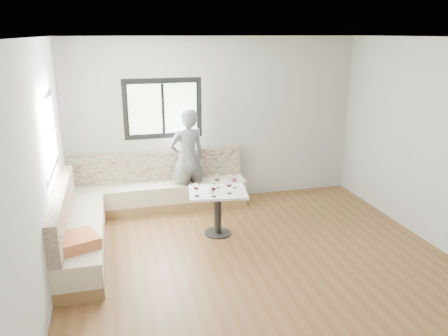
% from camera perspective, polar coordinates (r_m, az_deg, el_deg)
% --- Properties ---
extents(room, '(5.01, 5.01, 2.81)m').
position_cam_1_polar(room, '(5.25, 4.32, 1.32)').
color(room, brown).
rests_on(room, ground).
extents(banquette, '(2.92, 2.80, 0.95)m').
position_cam_1_polar(banquette, '(6.79, -12.45, -4.92)').
color(banquette, brown).
rests_on(banquette, ground).
extents(table, '(0.90, 0.75, 0.67)m').
position_cam_1_polar(table, '(6.34, -0.83, -4.44)').
color(table, black).
rests_on(table, ground).
extents(person, '(0.71, 0.56, 1.70)m').
position_cam_1_polar(person, '(7.23, -4.80, 1.16)').
color(person, slate).
rests_on(person, ground).
extents(olive_ramekin, '(0.11, 0.11, 0.05)m').
position_cam_1_polar(olive_ramekin, '(6.24, -1.76, -2.94)').
color(olive_ramekin, white).
rests_on(olive_ramekin, table).
extents(wine_glass_a, '(0.09, 0.09, 0.20)m').
position_cam_1_polar(wine_glass_a, '(6.05, -3.60, -2.46)').
color(wine_glass_a, white).
rests_on(wine_glass_a, table).
extents(wine_glass_b, '(0.09, 0.09, 0.20)m').
position_cam_1_polar(wine_glass_b, '(6.02, -1.36, -2.53)').
color(wine_glass_b, white).
rests_on(wine_glass_b, table).
extents(wine_glass_c, '(0.09, 0.09, 0.20)m').
position_cam_1_polar(wine_glass_c, '(6.14, 0.70, -2.13)').
color(wine_glass_c, white).
rests_on(wine_glass_c, table).
extents(wine_glass_d, '(0.09, 0.09, 0.20)m').
position_cam_1_polar(wine_glass_d, '(6.37, -0.89, -1.39)').
color(wine_glass_d, white).
rests_on(wine_glass_d, table).
extents(wine_glass_e, '(0.09, 0.09, 0.20)m').
position_cam_1_polar(wine_glass_e, '(6.36, 1.37, -1.43)').
color(wine_glass_e, white).
rests_on(wine_glass_e, table).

